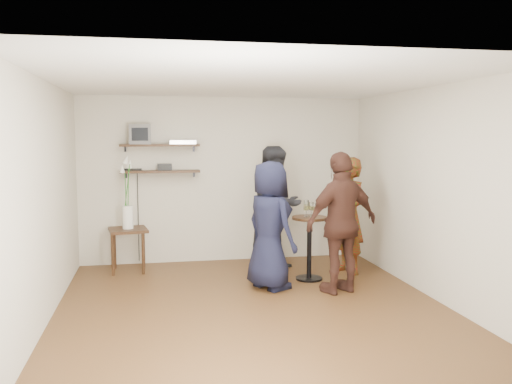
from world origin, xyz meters
TOP-DOWN VIEW (x-y plane):
  - room at (0.00, 0.00)m, footprint 4.58×5.08m
  - shelf_upper at (-1.00, 2.38)m, footprint 1.20×0.25m
  - shelf_lower at (-1.00, 2.38)m, footprint 1.20×0.25m
  - crt_monitor at (-1.29, 2.38)m, footprint 0.32×0.30m
  - dvd_deck at (-0.66, 2.38)m, footprint 0.40×0.24m
  - radio at (-0.93, 2.38)m, footprint 0.22×0.10m
  - power_strip at (-1.43, 2.42)m, footprint 0.30×0.05m
  - side_table at (-1.49, 2.03)m, footprint 0.61×0.61m
  - vase_lilies at (-1.49, 2.03)m, footprint 0.20×0.21m
  - drinks_table at (1.00, 1.09)m, footprint 0.48×0.48m
  - wine_glass_fl at (0.94, 1.07)m, footprint 0.07×0.07m
  - wine_glass_fr at (1.06, 1.07)m, footprint 0.06×0.06m
  - wine_glass_bl at (0.97, 1.16)m, footprint 0.07×0.07m
  - wine_glass_br at (1.02, 1.10)m, footprint 0.07×0.07m
  - person_plaid at (1.66, 1.33)m, footprint 0.59×0.72m
  - person_dark at (0.68, 1.72)m, footprint 1.12×1.03m
  - person_navy at (0.37, 0.77)m, footprint 0.84×0.97m
  - person_brown at (1.22, 0.42)m, footprint 1.14×0.75m

SIDE VIEW (x-z plane):
  - side_table at x=-1.49m, z-range 0.21..0.85m
  - drinks_table at x=1.00m, z-range 0.13..1.01m
  - person_navy at x=0.37m, z-range 0.00..1.67m
  - person_plaid at x=1.66m, z-range 0.00..1.69m
  - person_brown at x=1.22m, z-range 0.00..1.80m
  - person_dark at x=0.68m, z-range 0.00..1.85m
  - vase_lilies at x=-1.49m, z-range 0.44..1.53m
  - wine_glass_fr at x=1.06m, z-range 0.92..1.11m
  - wine_glass_br at x=1.02m, z-range 0.92..1.12m
  - wine_glass_fl at x=0.94m, z-range 0.92..1.13m
  - wine_glass_bl at x=0.97m, z-range 0.92..1.15m
  - room at x=0.00m, z-range -0.04..2.64m
  - shelf_lower at x=-1.00m, z-range 1.43..1.47m
  - power_strip at x=-1.43m, z-range 1.47..1.50m
  - radio at x=-0.93m, z-range 1.47..1.57m
  - shelf_upper at x=-1.00m, z-range 1.83..1.87m
  - dvd_deck at x=-0.66m, z-range 1.87..1.93m
  - crt_monitor at x=-1.29m, z-range 1.87..2.17m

